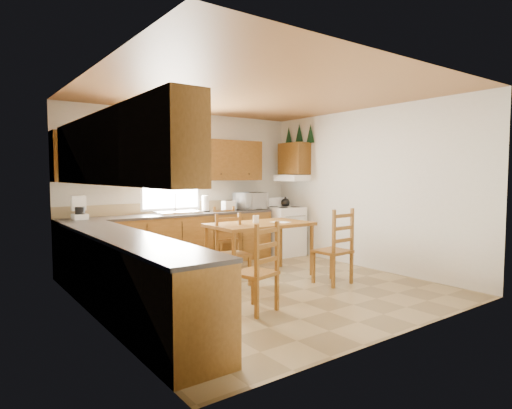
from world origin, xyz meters
TOP-DOWN VIEW (x-y plane):
  - floor at (0.00, 0.00)m, footprint 4.50×4.50m
  - ceiling at (0.00, 0.00)m, footprint 4.50×4.50m
  - wall_left at (-2.25, 0.00)m, footprint 4.50×4.50m
  - wall_right at (2.25, 0.00)m, footprint 4.50×4.50m
  - wall_back at (0.00, 2.25)m, footprint 4.50×4.50m
  - wall_front at (0.00, -2.25)m, footprint 4.50×4.50m
  - lower_cab_back at (-0.38, 1.95)m, footprint 3.75×0.60m
  - lower_cab_left at (-1.95, -0.15)m, footprint 0.60×3.60m
  - counter_back at (-0.38, 1.95)m, footprint 3.75×0.63m
  - counter_left at (-1.95, -0.15)m, footprint 0.63×3.60m
  - backsplash at (-0.38, 2.24)m, footprint 3.75×0.01m
  - upper_cab_back_left at (-1.55, 2.08)m, footprint 1.41×0.33m
  - upper_cab_back_right at (0.86, 2.08)m, footprint 1.25×0.33m
  - upper_cab_left at (-2.08, -0.15)m, footprint 0.33×3.60m
  - upper_cab_stove at (2.08, 1.65)m, footprint 0.33×0.62m
  - range_hood at (2.03, 1.65)m, footprint 0.44×0.62m
  - window_frame at (-0.30, 2.22)m, footprint 1.13×0.02m
  - window_pane at (-0.30, 2.21)m, footprint 1.05×0.01m
  - window_valance at (-0.30, 2.19)m, footprint 1.19×0.01m
  - sink_basin at (-0.30, 1.95)m, footprint 0.75×0.45m
  - pine_decal_a at (2.21, 1.33)m, footprint 0.22×0.22m
  - pine_decal_b at (2.21, 1.65)m, footprint 0.22×0.22m
  - pine_decal_c at (2.21, 1.97)m, footprint 0.22×0.22m
  - stove at (1.88, 1.70)m, footprint 0.67×0.69m
  - coffeemaker at (-1.91, 1.94)m, footprint 0.21×0.25m
  - paper_towel at (0.25, 1.98)m, footprint 0.13×0.13m
  - toaster at (0.72, 1.94)m, footprint 0.23×0.15m
  - microwave at (1.24, 1.95)m, footprint 0.57×0.44m
  - dining_table at (0.39, 0.52)m, footprint 1.59×0.92m
  - chair_near_left at (-0.67, -0.80)m, footprint 0.53×0.51m
  - chair_near_right at (1.00, -0.44)m, footprint 0.48×0.46m
  - chair_far_left at (-0.20, 0.38)m, footprint 0.48×0.47m
  - chair_far_right at (0.50, 1.65)m, footprint 0.50×0.49m
  - table_paper at (0.71, 0.41)m, footprint 0.29×0.33m
  - table_card at (0.33, 0.54)m, footprint 0.09×0.05m

SIDE VIEW (x-z plane):
  - floor at x=0.00m, z-range 0.00..0.00m
  - dining_table at x=0.39m, z-range 0.00..0.84m
  - lower_cab_back at x=-0.38m, z-range 0.00..0.88m
  - lower_cab_left at x=-1.95m, z-range 0.00..0.88m
  - stove at x=1.88m, z-range 0.00..0.93m
  - chair_far_right at x=0.50m, z-range 0.00..1.00m
  - chair_far_left at x=-0.20m, z-range 0.00..1.01m
  - chair_near_left at x=-0.67m, z-range 0.00..1.04m
  - chair_near_right at x=1.00m, z-range 0.00..1.09m
  - table_paper at x=0.71m, z-range 0.84..0.85m
  - counter_back at x=-0.38m, z-range 0.88..0.92m
  - counter_left at x=-1.95m, z-range 0.88..0.92m
  - table_card at x=0.33m, z-range 0.84..0.96m
  - sink_basin at x=-0.30m, z-range 0.92..0.96m
  - backsplash at x=-0.38m, z-range 0.92..1.10m
  - toaster at x=0.72m, z-range 0.92..1.10m
  - paper_towel at x=0.25m, z-range 0.92..1.21m
  - microwave at x=1.24m, z-range 0.92..1.24m
  - coffeemaker at x=-1.91m, z-range 0.92..1.25m
  - wall_left at x=-2.25m, z-range 1.35..1.35m
  - wall_right at x=2.25m, z-range 1.35..1.35m
  - wall_back at x=0.00m, z-range 1.35..1.35m
  - wall_front at x=0.00m, z-range 1.35..1.35m
  - range_hood at x=2.03m, z-range 1.46..1.58m
  - window_frame at x=-0.30m, z-range 0.96..2.14m
  - window_pane at x=-0.30m, z-range 1.00..2.10m
  - upper_cab_back_left at x=-1.55m, z-range 1.48..2.23m
  - upper_cab_back_right at x=0.86m, z-range 1.48..2.23m
  - upper_cab_left at x=-2.08m, z-range 1.48..2.23m
  - upper_cab_stove at x=2.08m, z-range 1.59..2.21m
  - window_valance at x=-0.30m, z-range 1.93..2.17m
  - pine_decal_a at x=2.21m, z-range 2.20..2.56m
  - pine_decal_c at x=2.21m, z-range 2.20..2.56m
  - pine_decal_b at x=2.21m, z-range 2.24..2.60m
  - ceiling at x=0.00m, z-range 2.70..2.70m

